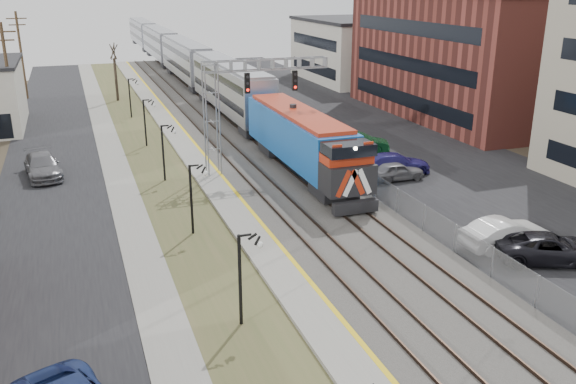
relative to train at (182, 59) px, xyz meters
name	(u,v)px	position (x,y,z in m)	size (l,w,h in m)	color
street_west	(52,164)	(-17.00, -38.06, -2.92)	(7.00, 120.00, 0.04)	black
sidewalk	(113,159)	(-12.50, -38.06, -2.90)	(2.00, 120.00, 0.08)	gray
grass_median	(152,155)	(-9.50, -38.06, -2.91)	(4.00, 120.00, 0.06)	#454E29
platform	(189,151)	(-6.50, -38.06, -2.82)	(2.00, 120.00, 0.24)	gray
ballast_bed	(247,146)	(-1.50, -38.06, -2.84)	(8.00, 120.00, 0.20)	#595651
parking_lot	(375,135)	(10.50, -38.06, -2.92)	(16.00, 120.00, 0.04)	black
platform_edge	(199,148)	(-5.62, -38.06, -2.69)	(0.24, 120.00, 0.01)	gold
track_near	(224,146)	(-3.50, -38.06, -2.66)	(1.58, 120.00, 0.15)	#2D2119
track_far	(264,142)	(0.00, -38.06, -2.66)	(1.58, 120.00, 0.15)	#2D2119
train	(182,59)	(0.00, 0.00, 0.00)	(3.00, 108.65, 5.33)	#1556AD
signal_gantry	(235,97)	(-4.28, -45.07, 2.65)	(9.00, 1.07, 8.15)	gray
lampposts	(190,199)	(-9.50, -54.77, -0.94)	(0.14, 62.14, 4.00)	black
fence	(294,134)	(2.70, -38.06, -2.14)	(0.04, 120.00, 1.60)	gray
buildings_east	(539,63)	(24.50, -41.88, 3.37)	(16.00, 76.00, 15.00)	gray
bare_trees	(33,120)	(-18.16, -34.14, -0.24)	(12.30, 42.30, 5.95)	#382D23
car_lot_b	(505,234)	(5.50, -62.39, -2.15)	(1.66, 4.77, 1.57)	white
car_lot_c	(549,249)	(6.48, -64.52, -2.22)	(2.40, 5.20, 1.44)	black
car_lot_d	(395,164)	(6.56, -48.89, -2.20)	(2.07, 5.09, 1.48)	navy
car_lot_e	(397,171)	(5.90, -50.34, -2.29)	(1.53, 3.81, 1.30)	slate
car_lot_f	(360,143)	(6.61, -42.90, -2.15)	(1.66, 4.76, 1.57)	#0B391A
car_street_b	(43,166)	(-17.53, -41.17, -2.14)	(2.23, 5.47, 1.59)	slate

